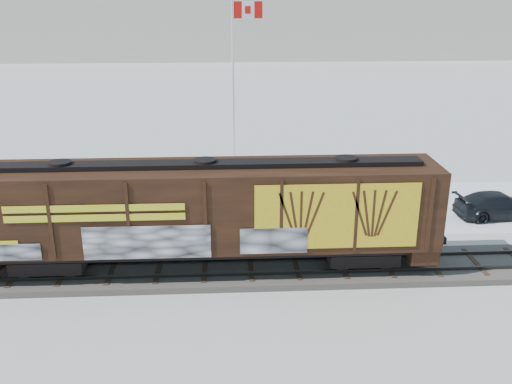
{
  "coord_description": "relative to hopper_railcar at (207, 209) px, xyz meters",
  "views": [
    {
      "loc": [
        -2.95,
        -22.27,
        11.76
      ],
      "look_at": [
        -1.61,
        3.0,
        2.69
      ],
      "focal_mm": 40.0,
      "sensor_mm": 36.0,
      "label": 1
    }
  ],
  "objects": [
    {
      "name": "rail_track",
      "position": [
        3.84,
        0.01,
        -2.89
      ],
      "size": [
        50.0,
        3.4,
        0.43
      ],
      "color": "#59544C",
      "rests_on": "ground"
    },
    {
      "name": "car_white",
      "position": [
        -0.91,
        7.89,
        -2.29
      ],
      "size": [
        4.57,
        3.13,
        1.43
      ],
      "primitive_type": "imported",
      "rotation": [
        0.0,
        0.0,
        1.15
      ],
      "color": "silver",
      "rests_on": "parking_strip"
    },
    {
      "name": "flagpole",
      "position": [
        1.48,
        14.05,
        1.09
      ],
      "size": [
        2.3,
        0.9,
        11.21
      ],
      "color": "silver",
      "rests_on": "ground"
    },
    {
      "name": "hopper_railcar",
      "position": [
        0.0,
        0.0,
        0.0
      ],
      "size": [
        19.35,
        3.06,
        4.67
      ],
      "color": "black",
      "rests_on": "rail_track"
    },
    {
      "name": "ground",
      "position": [
        3.84,
        0.01,
        -3.03
      ],
      "size": [
        500.0,
        500.0,
        0.0
      ],
      "primitive_type": "plane",
      "color": "white",
      "rests_on": "ground"
    },
    {
      "name": "car_silver",
      "position": [
        -6.31,
        8.5,
        -2.26
      ],
      "size": [
        4.71,
        2.96,
        1.49
      ],
      "primitive_type": "imported",
      "rotation": [
        0.0,
        0.0,
        1.28
      ],
      "color": "silver",
      "rests_on": "parking_strip"
    },
    {
      "name": "parking_strip",
      "position": [
        3.84,
        7.51,
        -3.02
      ],
      "size": [
        40.0,
        8.0,
        0.03
      ],
      "primitive_type": "cube",
      "color": "white",
      "rests_on": "ground"
    },
    {
      "name": "car_dark",
      "position": [
        15.5,
        5.71,
        -2.31
      ],
      "size": [
        4.91,
        2.35,
        1.38
      ],
      "primitive_type": "imported",
      "rotation": [
        0.0,
        0.0,
        1.66
      ],
      "color": "black",
      "rests_on": "parking_strip"
    }
  ]
}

